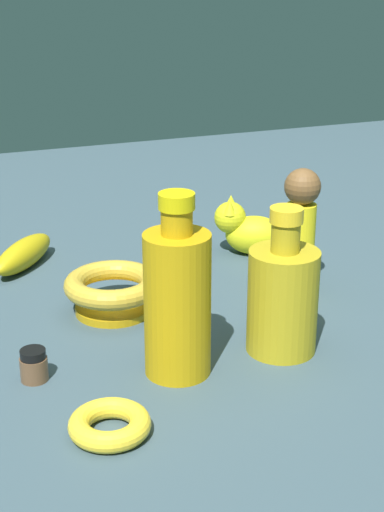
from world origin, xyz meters
TOP-DOWN VIEW (x-y plane):
  - ground at (0.00, 0.00)m, footprint 2.00×2.00m
  - bottle_tall at (0.07, 0.14)m, footprint 0.08×0.08m
  - cat_figurine at (-0.16, -0.17)m, footprint 0.12×0.10m
  - bowl at (0.10, -0.04)m, footprint 0.13×0.13m
  - person_figure_adult at (-0.17, -0.01)m, footprint 0.05×0.05m
  - nail_polish_jar at (0.23, 0.10)m, footprint 0.03×0.03m
  - bangle at (0.18, 0.24)m, footprint 0.09×0.09m
  - bottle_short at (-0.06, 0.14)m, footprint 0.09×0.09m
  - banana at (0.18, -0.25)m, footprint 0.13×0.15m

SIDE VIEW (x-z plane):
  - ground at x=0.00m, z-range 0.00..0.00m
  - bangle at x=0.18m, z-range 0.00..0.02m
  - nail_polish_jar at x=0.23m, z-range 0.00..0.04m
  - banana at x=0.18m, z-range 0.00..0.04m
  - bowl at x=0.10m, z-range 0.01..0.06m
  - cat_figurine at x=-0.16m, z-range -0.01..0.09m
  - bottle_short at x=-0.06m, z-range -0.02..0.16m
  - bottle_tall at x=0.07m, z-range -0.02..0.20m
  - person_figure_adult at x=-0.17m, z-range 0.01..0.19m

